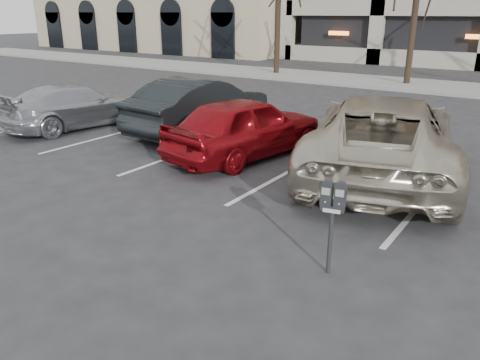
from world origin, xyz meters
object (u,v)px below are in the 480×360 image
car_dark (200,105)px  car_silver (75,106)px  suv_silver (382,136)px  parking_meter (333,205)px  car_red (246,127)px

car_dark → car_silver: 3.76m
suv_silver → car_silver: 8.87m
car_dark → parking_meter: bearing=143.6°
car_red → car_silver: bearing=13.3°
suv_silver → car_silver: bearing=-10.4°
parking_meter → suv_silver: suv_silver is taller
parking_meter → car_red: 5.37m
suv_silver → car_dark: suv_silver is taller
suv_silver → car_dark: (-5.43, 0.75, -0.07)m
suv_silver → car_red: size_ratio=1.55×
car_silver → car_dark: bearing=-149.3°
parking_meter → car_silver: car_silver is taller
suv_silver → car_dark: 5.48m
car_red → car_dark: car_dark is taller
parking_meter → car_red: bearing=123.4°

